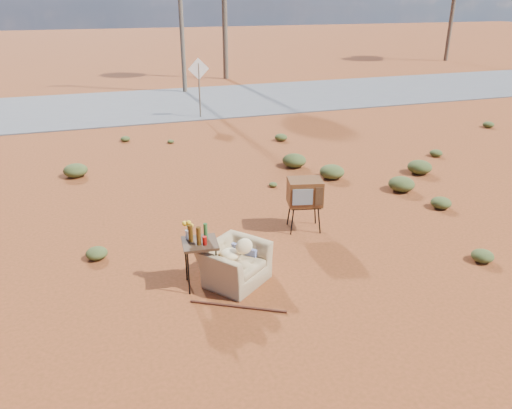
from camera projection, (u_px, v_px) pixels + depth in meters
name	position (u px, v px, depth m)	size (l,w,h in m)	color
ground	(277.00, 285.00, 7.95)	(140.00, 140.00, 0.00)	brown
highway	(150.00, 105.00, 21.04)	(140.00, 7.00, 0.04)	#565659
armchair	(237.00, 257.00, 7.98)	(1.25, 1.27, 0.86)	#9B7E54
tv_unit	(305.00, 193.00, 9.57)	(0.74, 0.65, 1.03)	black
side_table	(197.00, 240.00, 7.67)	(0.59, 0.59, 1.08)	#3D2816
rusty_bar	(238.00, 306.00, 7.38)	(0.04, 0.04, 1.46)	#4E2014
road_sign	(199.00, 77.00, 18.29)	(0.78, 0.06, 2.19)	brown
scrub_patch	(175.00, 189.00, 11.50)	(17.49, 8.07, 0.33)	#3D4920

